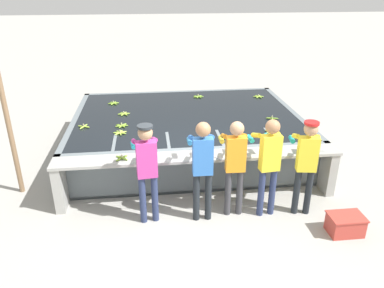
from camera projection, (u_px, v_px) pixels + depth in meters
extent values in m
plane|color=#A3A099|center=(201.00, 206.00, 6.70)|extent=(80.00, 80.00, 0.00)
cube|color=slate|center=(187.00, 149.00, 8.87)|extent=(5.07, 3.91, 0.06)
cube|color=slate|center=(197.00, 170.00, 6.98)|extent=(5.07, 0.12, 0.90)
cube|color=slate|center=(179.00, 107.00, 10.42)|extent=(5.07, 0.12, 0.90)
cube|color=slate|center=(78.00, 137.00, 8.44)|extent=(0.12, 3.91, 0.90)
cube|color=slate|center=(289.00, 128.00, 8.97)|extent=(0.12, 3.91, 0.90)
cube|color=black|center=(187.00, 131.00, 8.69)|extent=(4.83, 3.67, 0.84)
cube|color=slate|center=(116.00, 164.00, 7.23)|extent=(0.06, 0.80, 0.90)
cube|color=slate|center=(169.00, 161.00, 7.34)|extent=(0.06, 0.80, 0.90)
cube|color=slate|center=(219.00, 158.00, 7.45)|extent=(0.06, 0.80, 0.90)
cube|color=slate|center=(269.00, 156.00, 7.56)|extent=(0.06, 0.80, 0.90)
cube|color=#9E9E99|center=(199.00, 156.00, 6.55)|extent=(5.07, 0.45, 0.05)
cube|color=#9E9E99|center=(60.00, 187.00, 6.47)|extent=(0.16, 0.41, 0.85)
cube|color=#9E9E99|center=(328.00, 171.00, 6.99)|extent=(0.16, 0.41, 0.85)
cylinder|color=navy|center=(143.00, 200.00, 6.11)|extent=(0.11, 0.11, 0.85)
cylinder|color=navy|center=(155.00, 198.00, 6.15)|extent=(0.11, 0.11, 0.85)
cube|color=#BC388E|center=(147.00, 159.00, 5.83)|extent=(0.34, 0.21, 0.60)
sphere|color=tan|center=(145.00, 133.00, 5.65)|extent=(0.23, 0.23, 0.23)
cylinder|color=#282D33|center=(145.00, 127.00, 5.61)|extent=(0.24, 0.24, 0.04)
cylinder|color=#BC388E|center=(134.00, 141.00, 5.94)|extent=(0.11, 0.32, 0.18)
cylinder|color=#1EA3AD|center=(133.00, 145.00, 6.22)|extent=(0.11, 0.21, 0.08)
cylinder|color=#BC388E|center=(154.00, 140.00, 6.00)|extent=(0.11, 0.32, 0.18)
cylinder|color=#1EA3AD|center=(152.00, 143.00, 6.29)|extent=(0.11, 0.21, 0.08)
cylinder|color=#1E2328|center=(196.00, 197.00, 6.16)|extent=(0.11, 0.11, 0.86)
cylinder|color=#1E2328|center=(208.00, 196.00, 6.18)|extent=(0.11, 0.11, 0.86)
cube|color=blue|center=(203.00, 156.00, 5.87)|extent=(0.32, 0.17, 0.61)
sphere|color=#9E704C|center=(203.00, 130.00, 5.69)|extent=(0.23, 0.23, 0.23)
cylinder|color=blue|center=(191.00, 138.00, 6.00)|extent=(0.08, 0.31, 0.18)
cylinder|color=teal|center=(190.00, 141.00, 6.29)|extent=(0.09, 0.20, 0.08)
cylinder|color=blue|center=(211.00, 137.00, 6.03)|extent=(0.08, 0.31, 0.18)
cylinder|color=teal|center=(208.00, 140.00, 6.32)|extent=(0.09, 0.20, 0.08)
cylinder|color=#38383D|center=(228.00, 193.00, 6.31)|extent=(0.11, 0.11, 0.84)
cylinder|color=#38383D|center=(240.00, 192.00, 6.33)|extent=(0.11, 0.11, 0.84)
cube|color=orange|center=(236.00, 154.00, 6.03)|extent=(0.33, 0.18, 0.60)
sphere|color=tan|center=(237.00, 129.00, 5.85)|extent=(0.23, 0.23, 0.23)
cylinder|color=orange|center=(224.00, 136.00, 6.16)|extent=(0.09, 0.31, 0.18)
cylinder|color=gold|center=(221.00, 139.00, 6.45)|extent=(0.09, 0.20, 0.08)
cylinder|color=orange|center=(243.00, 136.00, 6.18)|extent=(0.09, 0.31, 0.18)
cylinder|color=gold|center=(240.00, 139.00, 6.48)|extent=(0.09, 0.20, 0.08)
cylinder|color=navy|center=(261.00, 193.00, 6.29)|extent=(0.11, 0.11, 0.86)
cylinder|color=navy|center=(272.00, 192.00, 6.32)|extent=(0.11, 0.11, 0.86)
cube|color=yellow|center=(270.00, 153.00, 6.01)|extent=(0.34, 0.20, 0.61)
sphere|color=#9E704C|center=(273.00, 127.00, 5.82)|extent=(0.23, 0.23, 0.23)
cylinder|color=yellow|center=(256.00, 135.00, 6.11)|extent=(0.11, 0.32, 0.18)
cylinder|color=#1EA3AD|center=(250.00, 139.00, 6.40)|extent=(0.10, 0.21, 0.08)
cylinder|color=yellow|center=(274.00, 134.00, 6.17)|extent=(0.11, 0.32, 0.18)
cylinder|color=#1EA3AD|center=(268.00, 137.00, 6.46)|extent=(0.10, 0.21, 0.08)
cylinder|color=#1E2328|center=(296.00, 192.00, 6.35)|extent=(0.11, 0.11, 0.83)
cylinder|color=#1E2328|center=(308.00, 192.00, 6.34)|extent=(0.11, 0.11, 0.83)
cube|color=yellow|center=(308.00, 154.00, 6.06)|extent=(0.34, 0.22, 0.59)
sphere|color=tan|center=(311.00, 129.00, 5.88)|extent=(0.22, 0.22, 0.22)
cylinder|color=red|center=(312.00, 123.00, 5.84)|extent=(0.24, 0.24, 0.04)
cylinder|color=yellow|center=(296.00, 136.00, 6.21)|extent=(0.13, 0.32, 0.18)
cylinder|color=teal|center=(292.00, 139.00, 6.50)|extent=(0.12, 0.21, 0.08)
cylinder|color=yellow|center=(315.00, 136.00, 6.20)|extent=(0.13, 0.32, 0.18)
cylinder|color=teal|center=(310.00, 140.00, 6.49)|extent=(0.12, 0.21, 0.08)
ellipsoid|color=#9EC642|center=(86.00, 127.00, 7.75)|extent=(0.17, 0.10, 0.04)
ellipsoid|color=#9EC642|center=(85.00, 126.00, 7.81)|extent=(0.10, 0.17, 0.04)
ellipsoid|color=#9EC642|center=(81.00, 126.00, 7.78)|extent=(0.17, 0.10, 0.04)
ellipsoid|color=#9EC642|center=(82.00, 128.00, 7.71)|extent=(0.10, 0.17, 0.04)
cylinder|color=tan|center=(84.00, 125.00, 7.75)|extent=(0.03, 0.03, 0.04)
ellipsoid|color=#7FAD33|center=(124.00, 125.00, 7.82)|extent=(0.17, 0.05, 0.04)
ellipsoid|color=#7FAD33|center=(124.00, 125.00, 7.86)|extent=(0.14, 0.15, 0.04)
ellipsoid|color=#7FAD33|center=(121.00, 125.00, 7.87)|extent=(0.06, 0.17, 0.04)
ellipsoid|color=#7FAD33|center=(119.00, 125.00, 7.84)|extent=(0.16, 0.12, 0.04)
ellipsoid|color=#7FAD33|center=(119.00, 126.00, 7.79)|extent=(0.17, 0.09, 0.04)
ellipsoid|color=#7FAD33|center=(121.00, 126.00, 7.77)|extent=(0.09, 0.17, 0.04)
ellipsoid|color=#7FAD33|center=(123.00, 126.00, 7.78)|extent=(0.12, 0.16, 0.04)
cylinder|color=tan|center=(121.00, 124.00, 7.80)|extent=(0.03, 0.03, 0.04)
ellipsoid|color=#93BC3D|center=(121.00, 114.00, 8.48)|extent=(0.17, 0.05, 0.04)
ellipsoid|color=#93BC3D|center=(123.00, 115.00, 8.44)|extent=(0.10, 0.17, 0.04)
ellipsoid|color=#93BC3D|center=(125.00, 114.00, 8.46)|extent=(0.13, 0.16, 0.04)
ellipsoid|color=#93BC3D|center=(126.00, 114.00, 8.50)|extent=(0.17, 0.05, 0.04)
ellipsoid|color=#93BC3D|center=(125.00, 113.00, 8.54)|extent=(0.10, 0.17, 0.04)
ellipsoid|color=#93BC3D|center=(122.00, 113.00, 8.53)|extent=(0.13, 0.16, 0.04)
cylinder|color=tan|center=(124.00, 112.00, 8.48)|extent=(0.03, 0.03, 0.04)
ellipsoid|color=#7FAD33|center=(112.00, 104.00, 9.17)|extent=(0.10, 0.17, 0.04)
ellipsoid|color=#7FAD33|center=(115.00, 104.00, 9.18)|extent=(0.13, 0.16, 0.04)
ellipsoid|color=#7FAD33|center=(116.00, 103.00, 9.23)|extent=(0.17, 0.06, 0.04)
ellipsoid|color=#7FAD33|center=(115.00, 103.00, 9.26)|extent=(0.10, 0.17, 0.04)
ellipsoid|color=#7FAD33|center=(112.00, 103.00, 9.25)|extent=(0.13, 0.16, 0.04)
ellipsoid|color=#7FAD33|center=(111.00, 103.00, 9.20)|extent=(0.17, 0.06, 0.04)
cylinder|color=tan|center=(113.00, 102.00, 9.20)|extent=(0.03, 0.03, 0.04)
ellipsoid|color=#75A333|center=(272.00, 117.00, 8.27)|extent=(0.08, 0.17, 0.04)
ellipsoid|color=#75A333|center=(270.00, 118.00, 8.23)|extent=(0.17, 0.08, 0.04)
ellipsoid|color=#75A333|center=(272.00, 119.00, 8.17)|extent=(0.08, 0.17, 0.04)
ellipsoid|color=#75A333|center=(275.00, 118.00, 8.21)|extent=(0.17, 0.08, 0.04)
cylinder|color=tan|center=(272.00, 117.00, 8.20)|extent=(0.03, 0.03, 0.04)
ellipsoid|color=#93BC3D|center=(260.00, 97.00, 9.69)|extent=(0.10, 0.17, 0.04)
ellipsoid|color=#93BC3D|center=(260.00, 97.00, 9.74)|extent=(0.17, 0.06, 0.04)
ellipsoid|color=#93BC3D|center=(259.00, 96.00, 9.78)|extent=(0.13, 0.16, 0.04)
ellipsoid|color=#93BC3D|center=(257.00, 96.00, 9.78)|extent=(0.10, 0.17, 0.04)
ellipsoid|color=#93BC3D|center=(256.00, 97.00, 9.74)|extent=(0.17, 0.06, 0.04)
ellipsoid|color=#93BC3D|center=(258.00, 97.00, 9.69)|extent=(0.13, 0.16, 0.04)
cylinder|color=tan|center=(258.00, 95.00, 9.72)|extent=(0.03, 0.03, 0.04)
ellipsoid|color=#93BC3D|center=(273.00, 131.00, 7.54)|extent=(0.17, 0.11, 0.04)
ellipsoid|color=#93BC3D|center=(271.00, 130.00, 7.57)|extent=(0.04, 0.17, 0.04)
ellipsoid|color=#93BC3D|center=(269.00, 131.00, 7.54)|extent=(0.16, 0.12, 0.04)
ellipsoid|color=#93BC3D|center=(270.00, 132.00, 7.49)|extent=(0.17, 0.11, 0.04)
ellipsoid|color=#93BC3D|center=(272.00, 132.00, 7.47)|extent=(0.04, 0.17, 0.04)
ellipsoid|color=#93BC3D|center=(274.00, 132.00, 7.49)|extent=(0.16, 0.12, 0.04)
cylinder|color=tan|center=(272.00, 130.00, 7.50)|extent=(0.03, 0.03, 0.04)
ellipsoid|color=#75A333|center=(198.00, 96.00, 9.79)|extent=(0.04, 0.17, 0.04)
ellipsoid|color=#75A333|center=(196.00, 96.00, 9.76)|extent=(0.16, 0.13, 0.04)
ellipsoid|color=#75A333|center=(196.00, 97.00, 9.72)|extent=(0.17, 0.08, 0.04)
ellipsoid|color=#75A333|center=(198.00, 97.00, 9.69)|extent=(0.10, 0.17, 0.04)
ellipsoid|color=#75A333|center=(199.00, 97.00, 9.69)|extent=(0.11, 0.17, 0.04)
ellipsoid|color=#75A333|center=(200.00, 97.00, 9.73)|extent=(0.17, 0.07, 0.04)
ellipsoid|color=#75A333|center=(200.00, 96.00, 9.77)|extent=(0.15, 0.14, 0.04)
cylinder|color=tan|center=(198.00, 95.00, 9.72)|extent=(0.03, 0.03, 0.04)
ellipsoid|color=#9EC642|center=(120.00, 134.00, 7.41)|extent=(0.07, 0.17, 0.04)
ellipsoid|color=#9EC642|center=(122.00, 133.00, 7.43)|extent=(0.17, 0.11, 0.04)
ellipsoid|color=#9EC642|center=(123.00, 132.00, 7.48)|extent=(0.17, 0.10, 0.04)
ellipsoid|color=#9EC642|center=(121.00, 132.00, 7.50)|extent=(0.08, 0.17, 0.04)
ellipsoid|color=#9EC642|center=(119.00, 132.00, 7.49)|extent=(0.13, 0.16, 0.04)
ellipsoid|color=#9EC642|center=(117.00, 133.00, 7.45)|extent=(0.17, 0.04, 0.04)
ellipsoid|color=#9EC642|center=(118.00, 134.00, 7.41)|extent=(0.14, 0.15, 0.04)
cylinder|color=tan|center=(120.00, 131.00, 7.44)|extent=(0.03, 0.03, 0.04)
ellipsoid|color=#7FAD33|center=(124.00, 157.00, 6.44)|extent=(0.14, 0.15, 0.04)
ellipsoid|color=#7FAD33|center=(120.00, 157.00, 6.42)|extent=(0.15, 0.14, 0.04)
ellipsoid|color=#7FAD33|center=(119.00, 159.00, 6.35)|extent=(0.14, 0.15, 0.04)
ellipsoid|color=#7FAD33|center=(124.00, 159.00, 6.37)|extent=(0.15, 0.14, 0.04)
cylinder|color=tan|center=(122.00, 156.00, 6.38)|extent=(0.03, 0.03, 0.04)
cube|color=silver|center=(319.00, 150.00, 6.70)|extent=(0.20, 0.06, 0.00)
cube|color=black|center=(308.00, 150.00, 6.71)|extent=(0.10, 0.04, 0.02)
cube|color=silver|center=(218.00, 158.00, 6.42)|extent=(0.15, 0.18, 0.00)
cube|color=black|center=(209.00, 154.00, 6.55)|extent=(0.08, 0.09, 0.02)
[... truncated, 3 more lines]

